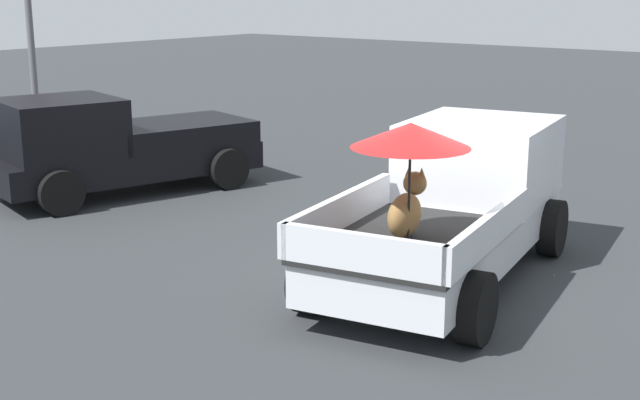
{
  "coord_description": "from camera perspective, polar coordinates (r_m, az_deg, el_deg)",
  "views": [
    {
      "loc": [
        -9.36,
        -5.34,
        3.74
      ],
      "look_at": [
        -1.05,
        1.19,
        1.1
      ],
      "focal_mm": 48.89,
      "sensor_mm": 36.0,
      "label": 1
    }
  ],
  "objects": [
    {
      "name": "pickup_truck_red",
      "position": [
        16.22,
        -13.29,
        3.48
      ],
      "size": [
        5.1,
        3.13,
        1.8
      ],
      "rotation": [
        0.0,
        0.0,
        2.87
      ],
      "color": "black",
      "rests_on": "ground"
    },
    {
      "name": "pickup_truck_main",
      "position": [
        11.51,
        8.88,
        -0.04
      ],
      "size": [
        5.31,
        2.99,
        2.25
      ],
      "rotation": [
        0.0,
        0.0,
        0.19
      ],
      "color": "black",
      "rests_on": "ground"
    },
    {
      "name": "ground_plane",
      "position": [
        11.41,
        8.02,
        -5.25
      ],
      "size": [
        80.0,
        80.0,
        0.0
      ],
      "primitive_type": "plane",
      "color": "#2D3033"
    }
  ]
}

